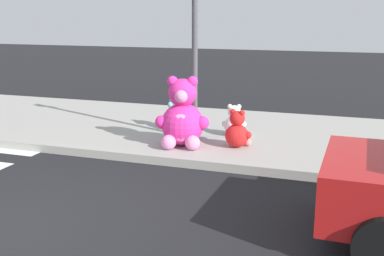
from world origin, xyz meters
The scene contains 6 objects.
sidewalk centered at (0.00, 5.20, 0.07)m, with size 28.00×4.40×0.15m, color #9E9B93.
sign_pole centered at (1.00, 4.40, 1.85)m, with size 0.56×0.11×3.20m.
plush_pink_large centered at (0.96, 3.81, 0.66)m, with size 0.97×0.90×1.28m.
plush_teal centered at (0.36, 4.97, 0.44)m, with size 0.51×0.52×0.72m.
plush_white centered at (1.67, 4.86, 0.40)m, with size 0.48×0.45×0.64m.
plush_red centered at (1.94, 4.05, 0.43)m, with size 0.52×0.50×0.70m.
Camera 1 is at (3.84, -4.12, 2.52)m, focal length 44.28 mm.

